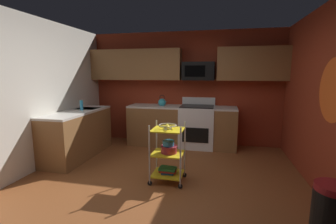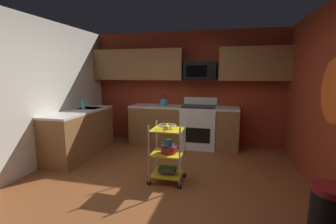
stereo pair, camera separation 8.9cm
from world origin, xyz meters
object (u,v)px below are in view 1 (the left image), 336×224
microwave (198,71)px  trash_can (331,218)px  oven_range (197,126)px  dish_soap_bottle (82,105)px  mixing_bowl_small (168,143)px  book_stack (168,170)px  mixing_bowl_large (169,149)px  fruit_bowl (168,126)px  kettle (162,102)px  rolling_cart (168,153)px

microwave → trash_can: 3.70m
oven_range → dish_soap_bottle: size_ratio=5.50×
mixing_bowl_small → book_stack: bearing=140.8°
mixing_bowl_large → trash_can: 2.10m
fruit_bowl → kettle: 1.95m
mixing_bowl_large → book_stack: 0.34m
kettle → fruit_bowl: bearing=-73.5°
mixing_bowl_small → oven_range: bearing=82.7°
mixing_bowl_large → trash_can: trash_can is taller
oven_range → book_stack: bearing=-97.7°
microwave → dish_soap_bottle: bearing=-153.1°
oven_range → kettle: size_ratio=4.17×
oven_range → kettle: (-0.81, -0.00, 0.52)m
trash_can → mixing_bowl_large: bearing=148.4°
oven_range → rolling_cart: (-0.25, -1.87, -0.03)m
mixing_bowl_small → book_stack: mixing_bowl_small is taller
dish_soap_bottle → rolling_cart: bearing=-23.3°
book_stack → fruit_bowl: bearing=-99.5°
mixing_bowl_small → fruit_bowl: bearing=140.8°
microwave → kettle: bearing=-172.3°
microwave → fruit_bowl: microwave is taller
book_stack → dish_soap_bottle: dish_soap_bottle is taller
mixing_bowl_large → oven_range: bearing=82.8°
microwave → dish_soap_bottle: microwave is taller
microwave → fruit_bowl: size_ratio=2.57×
book_stack → kettle: bearing=106.5°
oven_range → trash_can: (1.55, -2.96, -0.15)m
kettle → book_stack: bearing=-73.5°
rolling_cart → mixing_bowl_large: rolling_cart is taller
fruit_bowl → mixing_bowl_large: fruit_bowl is taller
oven_range → dish_soap_bottle: bearing=-155.3°
oven_range → fruit_bowl: size_ratio=4.04×
fruit_bowl → book_stack: size_ratio=1.02×
mixing_bowl_large → dish_soap_bottle: (-1.99, 0.85, 0.50)m
rolling_cart → fruit_bowl: bearing=-104.0°
book_stack → dish_soap_bottle: size_ratio=1.33×
oven_range → mixing_bowl_small: size_ratio=6.04×
fruit_bowl → kettle: (-0.55, 1.87, 0.12)m
oven_range → dish_soap_bottle: dish_soap_bottle is taller
mixing_bowl_large → kettle: kettle is taller
mixing_bowl_large → microwave: bearing=83.2°
trash_can → dish_soap_bottle: bearing=152.7°
book_stack → rolling_cart: bearing=-90.0°
microwave → trash_can: microwave is taller
rolling_cart → fruit_bowl: size_ratio=3.36×
oven_range → trash_can: 3.35m
rolling_cart → mixing_bowl_small: size_ratio=5.03×
kettle → rolling_cart: bearing=-73.5°
rolling_cart → fruit_bowl: 0.42m
rolling_cart → kettle: kettle is taller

